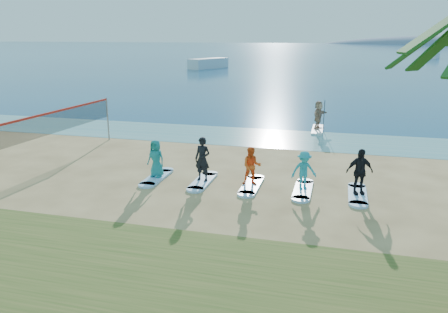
% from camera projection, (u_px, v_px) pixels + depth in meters
% --- Properties ---
extents(ground, '(600.00, 600.00, 0.00)m').
position_uv_depth(ground, '(218.00, 198.00, 16.71)').
color(ground, tan).
rests_on(ground, ground).
extents(shallow_water, '(600.00, 600.00, 0.00)m').
position_uv_depth(shallow_water, '(264.00, 138.00, 26.49)').
color(shallow_water, teal).
rests_on(shallow_water, ground).
extents(ocean, '(600.00, 600.00, 0.00)m').
position_uv_depth(ocean, '(331.00, 51.00, 165.67)').
color(ocean, navy).
rests_on(ocean, ground).
extents(volleyball_net, '(0.64, 9.07, 2.50)m').
position_uv_depth(volleyball_net, '(56.00, 122.00, 21.36)').
color(volleyball_net, gray).
rests_on(volleyball_net, ground).
extents(paddleboard, '(0.73, 3.01, 0.12)m').
position_uv_depth(paddleboard, '(318.00, 130.00, 28.45)').
color(paddleboard, silver).
rests_on(paddleboard, ground).
extents(paddleboarder, '(1.07, 1.76, 1.81)m').
position_uv_depth(paddleboarder, '(318.00, 115.00, 28.18)').
color(paddleboarder, tan).
rests_on(paddleboarder, paddleboard).
extents(boat_offshore_a, '(5.93, 8.91, 1.79)m').
position_uv_depth(boat_offshore_a, '(208.00, 68.00, 80.45)').
color(boat_offshore_a, silver).
rests_on(boat_offshore_a, ground).
extents(boat_offshore_b, '(3.87, 6.20, 1.60)m').
position_uv_depth(boat_offshore_b, '(433.00, 58.00, 113.41)').
color(boat_offshore_b, silver).
rests_on(boat_offshore_b, ground).
extents(surfboard_0, '(0.70, 2.20, 0.09)m').
position_uv_depth(surfboard_0, '(157.00, 177.00, 19.01)').
color(surfboard_0, '#A4D3FF').
rests_on(surfboard_0, ground).
extents(student_0, '(0.88, 0.66, 1.63)m').
position_uv_depth(student_0, '(156.00, 158.00, 18.78)').
color(student_0, '#1A7C7E').
rests_on(student_0, surfboard_0).
extents(surfboard_1, '(0.70, 2.20, 0.09)m').
position_uv_depth(surfboard_1, '(203.00, 181.00, 18.49)').
color(surfboard_1, '#A4D3FF').
rests_on(surfboard_1, ground).
extents(student_1, '(0.76, 0.58, 1.87)m').
position_uv_depth(student_1, '(202.00, 159.00, 18.23)').
color(student_1, black).
rests_on(student_1, surfboard_1).
extents(surfboard_2, '(0.70, 2.20, 0.09)m').
position_uv_depth(surfboard_2, '(251.00, 186.00, 17.98)').
color(surfboard_2, '#A4D3FF').
rests_on(surfboard_2, ground).
extents(student_2, '(0.87, 0.74, 1.59)m').
position_uv_depth(student_2, '(252.00, 166.00, 17.75)').
color(student_2, '#ED5319').
rests_on(student_2, surfboard_2).
extents(surfboard_3, '(0.70, 2.20, 0.09)m').
position_uv_depth(surfboard_3, '(303.00, 190.00, 17.46)').
color(surfboard_3, '#A4D3FF').
rests_on(surfboard_3, ground).
extents(student_3, '(1.15, 0.91, 1.56)m').
position_uv_depth(student_3, '(304.00, 170.00, 17.24)').
color(student_3, teal).
rests_on(student_3, surfboard_3).
extents(surfboard_4, '(0.70, 2.20, 0.09)m').
position_uv_depth(surfboard_4, '(357.00, 195.00, 16.95)').
color(surfboard_4, '#A4D3FF').
rests_on(surfboard_4, ground).
extents(student_4, '(1.14, 0.78, 1.80)m').
position_uv_depth(student_4, '(360.00, 172.00, 16.69)').
color(student_4, black).
rests_on(student_4, surfboard_4).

